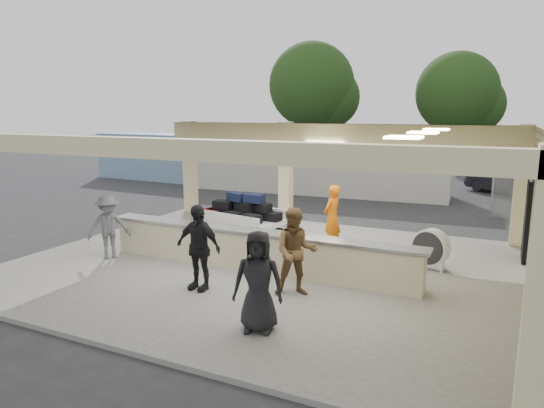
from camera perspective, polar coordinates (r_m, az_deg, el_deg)
The scene contains 15 objects.
ground at distance 12.38m, azimuth -1.03°, elevation -7.46°, with size 120.00×120.00×0.00m, color #262528.
pavilion at distance 12.52m, azimuth 1.18°, elevation -0.86°, with size 12.01×10.00×3.55m.
baggage_counter at distance 11.78m, azimuth -2.13°, elevation -5.43°, with size 8.20×0.58×0.98m.
luggage_cart at distance 14.53m, azimuth -3.54°, elevation -1.19°, with size 2.65×1.91×1.41m.
drum_fan at distance 12.40m, azimuth 18.16°, elevation -4.91°, with size 0.95×0.61×1.00m.
baggage_handler at distance 13.48m, azimuth 7.07°, elevation -1.58°, with size 0.66×0.36×1.82m, color orange.
passenger_a at distance 10.07m, azimuth 2.83°, elevation -5.65°, with size 0.90×0.40×1.86m, color brown.
passenger_b at distance 10.50m, azimuth -8.68°, elevation -5.05°, with size 1.09×0.40×1.86m, color black.
passenger_c at distance 13.31m, azimuth -18.67°, elevation -2.54°, with size 1.09×0.38×1.68m, color #535358.
passenger_d at distance 8.46m, azimuth -1.63°, elevation -9.09°, with size 0.88×0.36×1.79m, color black.
car_dark at distance 25.64m, azimuth 25.95°, elevation 2.42°, with size 1.35×3.82×1.27m, color black.
container_white at distance 23.76m, azimuth 5.23°, elevation 4.62°, with size 12.45×2.49×2.70m, color beige.
container_blue at distance 28.44m, azimuth -11.10°, elevation 5.40°, with size 10.12×2.43×2.63m, color #79A3C3.
tree_left at distance 37.05m, azimuth 5.24°, elevation 13.37°, with size 6.60×6.30×9.00m.
tree_mid at distance 36.80m, azimuth 21.44°, elevation 11.73°, with size 6.00×5.60×8.00m.
Camera 1 is at (5.28, -10.51, 3.87)m, focal length 32.00 mm.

